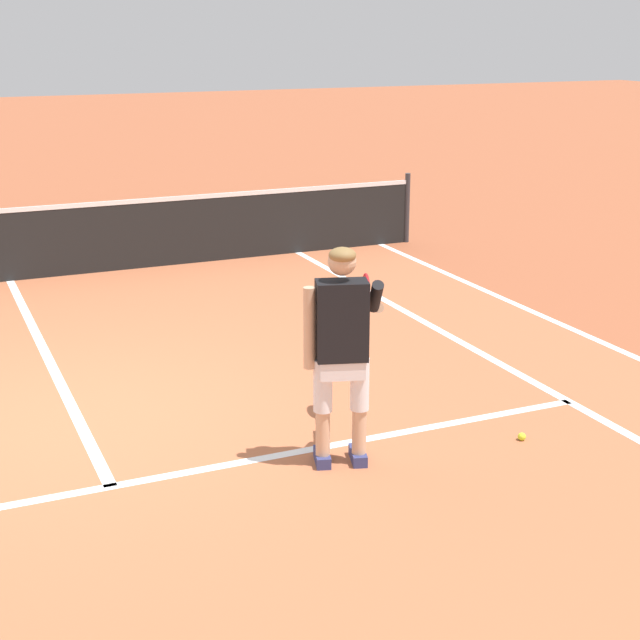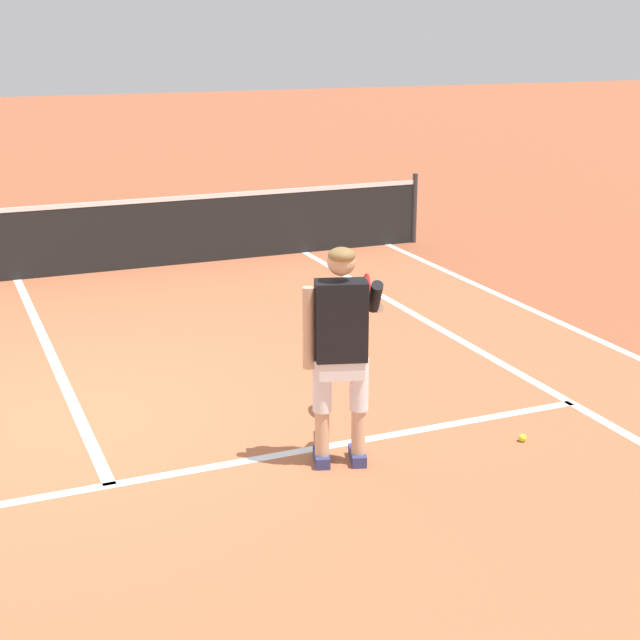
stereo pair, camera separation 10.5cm
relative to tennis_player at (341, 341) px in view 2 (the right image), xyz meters
The scene contains 9 objects.
ground_plane 2.63m from the tennis_player, 134.93° to the left, with size 80.00×80.00×0.00m, color #9E5133.
court_inner_surface 2.34m from the tennis_player, 144.19° to the left, with size 10.98×11.32×0.00m, color #B2603D.
line_service 2.01m from the tennis_player, 169.98° to the left, with size 8.23×0.10×0.01m, color white.
line_centre_service 4.03m from the tennis_player, 116.16° to the left, with size 0.10×6.40×0.01m, color white.
line_singles_right 2.87m from the tennis_player, 27.43° to the left, with size 0.10×10.92×0.01m, color white.
line_doubles_right 4.09m from the tennis_player, 18.24° to the left, with size 0.10×10.92×0.01m, color white.
tennis_net 6.94m from the tennis_player, 104.40° to the left, with size 11.96×0.08×1.07m.
tennis_player is the anchor object (origin of this frame).
tennis_ball_near_feet 1.81m from the tennis_player, ahead, with size 0.07×0.07×0.07m, color #CCE02D.
Camera 2 is at (-1.02, -7.85, 3.24)m, focal length 53.47 mm.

